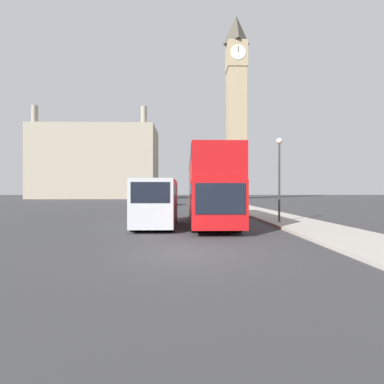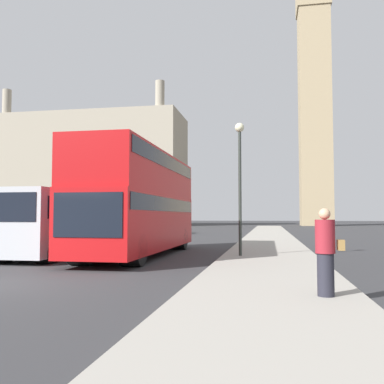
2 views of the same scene
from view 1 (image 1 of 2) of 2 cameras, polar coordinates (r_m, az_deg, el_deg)
name	(u,v)px [view 1 (image 1 of 2)]	position (r m, az deg, el deg)	size (l,w,h in m)	color
ground_plane	(187,251)	(8.88, -1.07, -13.03)	(300.00, 300.00, 0.00)	#333335
clock_tower	(236,104)	(83.67, 9.79, 18.62)	(5.89, 6.06, 55.78)	tan
building_block_distant	(97,163)	(80.35, -20.39, 6.02)	(34.44, 13.25, 25.16)	#9E937F
red_double_decker_bus	(209,186)	(16.49, 3.89, 1.40)	(2.54, 10.62, 4.29)	#B71114
white_van	(157,202)	(14.76, -7.87, -2.21)	(2.20, 5.32, 2.67)	#B2B7BC
street_lamp	(279,166)	(16.79, 18.83, 5.49)	(0.36, 0.36, 5.17)	#2D332D
parked_sedan	(170,201)	(39.07, -4.86, -1.91)	(1.81, 4.65, 1.44)	silver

